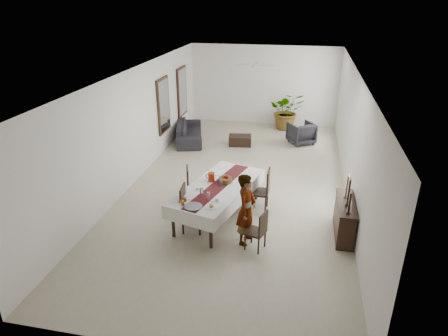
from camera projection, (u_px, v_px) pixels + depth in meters
floor at (238, 184)px, 11.55m from camera, size 6.00×12.00×0.00m
ceiling at (240, 72)px, 10.26m from camera, size 6.00×12.00×0.02m
wall_back at (264, 86)px, 16.28m from camera, size 6.00×0.02×3.20m
wall_front at (167, 267)px, 5.53m from camera, size 6.00×0.02×3.20m
wall_left at (136, 125)px, 11.46m from camera, size 0.02×12.00×3.20m
wall_right at (353, 139)px, 10.35m from camera, size 0.02×12.00×3.20m
dining_table_top at (218, 187)px, 9.58m from camera, size 1.76×2.83×0.05m
table_leg_fl at (173, 222)px, 8.93m from camera, size 0.09×0.09×0.77m
table_leg_fr at (211, 233)px, 8.53m from camera, size 0.09×0.09×0.77m
table_leg_bl at (224, 179)px, 10.96m from camera, size 0.09×0.09×0.77m
table_leg_br at (256, 186)px, 10.56m from camera, size 0.09×0.09×0.77m
tablecloth_top at (218, 186)px, 9.57m from camera, size 2.00×3.07×0.01m
tablecloth_drape_left at (195, 187)px, 9.90m from camera, size 0.76×2.73×0.33m
tablecloth_drape_right at (242, 198)px, 9.36m from camera, size 0.76×2.73×0.33m
tablecloth_drape_near at (187, 219)px, 8.48m from camera, size 1.25×0.36×0.33m
tablecloth_drape_far at (242, 171)px, 10.78m from camera, size 1.25×0.36×0.33m
table_runner at (218, 186)px, 9.56m from camera, size 1.10×2.74×0.00m
red_pitcher at (211, 177)px, 9.77m from camera, size 0.20×0.20×0.22m
pitcher_handle at (208, 176)px, 9.81m from camera, size 0.13×0.06×0.13m
wine_glass_near at (208, 196)px, 8.89m from camera, size 0.08×0.08×0.19m
wine_glass_mid at (201, 192)px, 9.08m from camera, size 0.08×0.08×0.19m
wine_glass_far at (221, 182)px, 9.55m from camera, size 0.08×0.08×0.19m
teacup_right at (217, 199)px, 8.88m from camera, size 0.10×0.10×0.07m
saucer_right at (217, 200)px, 8.89m from camera, size 0.16×0.16×0.01m
teacup_left at (198, 188)px, 9.37m from camera, size 0.10×0.10×0.07m
saucer_left at (198, 189)px, 9.38m from camera, size 0.16×0.16×0.01m
plate_near_right at (212, 207)px, 8.60m from camera, size 0.26×0.26×0.02m
bread_near_right at (212, 206)px, 8.59m from camera, size 0.10×0.10×0.10m
plate_near_left at (188, 197)px, 9.03m from camera, size 0.26×0.26×0.02m
plate_far_left at (217, 174)px, 10.20m from camera, size 0.26×0.26×0.02m
serving_tray at (193, 207)px, 8.62m from camera, size 0.39×0.39×0.02m
jam_jar_a at (183, 204)px, 8.68m from camera, size 0.07×0.07×0.08m
jam_jar_b at (180, 201)px, 8.78m from camera, size 0.07×0.07×0.08m
jam_jar_c at (185, 200)px, 8.85m from camera, size 0.07×0.07×0.08m
fruit_basket at (225, 180)px, 9.74m from camera, size 0.33×0.33×0.11m
fruit_red at (227, 177)px, 9.71m from camera, size 0.10×0.10×0.10m
fruit_green at (224, 176)px, 9.75m from camera, size 0.09×0.09×0.09m
chair_right_near_seat at (255, 232)px, 8.50m from camera, size 0.50×0.50×0.04m
chair_right_near_leg_fl at (258, 246)px, 8.39m from camera, size 0.05×0.05×0.39m
chair_right_near_leg_fr at (265, 239)px, 8.64m from camera, size 0.05×0.05×0.39m
chair_right_near_leg_bl at (245, 242)px, 8.53m from camera, size 0.05×0.05×0.39m
chair_right_near_leg_br at (252, 235)px, 8.79m from camera, size 0.05×0.05×0.39m
chair_right_near_back at (263, 224)px, 8.31m from camera, size 0.16×0.38×0.50m
chair_right_far_seat at (259, 192)px, 10.02m from camera, size 0.48×0.48×0.05m
chair_right_far_leg_fl at (265, 206)px, 9.91m from camera, size 0.05×0.05×0.47m
chair_right_far_leg_fr at (267, 198)px, 10.25m from camera, size 0.05×0.05×0.47m
chair_right_far_leg_bl at (250, 204)px, 9.99m from camera, size 0.05×0.05×0.47m
chair_right_far_leg_br at (252, 197)px, 10.33m from camera, size 0.05×0.05×0.47m
chair_right_far_back at (268, 181)px, 9.84m from camera, size 0.05×0.47×0.60m
chair_left_near_seat at (193, 211)px, 9.13m from camera, size 0.51×0.51×0.05m
chair_left_near_leg_fl at (187, 216)px, 9.43m from camera, size 0.05×0.05×0.47m
chair_left_near_leg_fr at (183, 225)px, 9.08m from camera, size 0.05×0.05×0.47m
chair_left_near_leg_bl at (203, 217)px, 9.39m from camera, size 0.05×0.05×0.47m
chair_left_near_leg_br at (200, 226)px, 9.03m from camera, size 0.05×0.05×0.47m
chair_left_near_back at (183, 198)px, 9.02m from camera, size 0.08×0.48×0.60m
chair_left_far_seat at (196, 189)px, 10.21m from camera, size 0.58×0.58×0.05m
chair_left_far_leg_fl at (189, 195)px, 10.46m from camera, size 0.06×0.06×0.45m
chair_left_far_leg_fr at (189, 201)px, 10.12m from camera, size 0.06×0.06×0.45m
chair_left_far_leg_bl at (203, 194)px, 10.50m from camera, size 0.06×0.06×0.45m
chair_left_far_leg_br at (204, 201)px, 10.16m from camera, size 0.06×0.06×0.45m
chair_left_far_back at (188, 178)px, 10.06m from camera, size 0.18×0.45×0.58m
woman at (246, 209)px, 8.58m from camera, size 0.50×0.66×1.63m
sideboard_body at (344, 219)px, 8.99m from camera, size 0.36×1.35×0.81m
sideboard_top at (346, 203)px, 8.82m from camera, size 0.39×1.40×0.03m
candlestick_near_base at (348, 213)px, 8.37m from camera, size 0.09×0.09×0.03m
candlestick_near_shaft at (350, 203)px, 8.27m from camera, size 0.04×0.04×0.45m
candlestick_near_candle at (351, 192)px, 8.17m from camera, size 0.03×0.03×0.07m
candlestick_mid_base at (347, 205)px, 8.69m from camera, size 0.09×0.09×0.03m
candlestick_mid_shaft at (349, 192)px, 8.57m from camera, size 0.04×0.04×0.58m
candlestick_mid_candle at (351, 178)px, 8.44m from camera, size 0.03×0.03×0.07m
candlestick_far_base at (346, 197)px, 9.01m from camera, size 0.09×0.09×0.03m
candlestick_far_shaft at (347, 187)px, 8.91m from camera, size 0.04×0.04×0.49m
candlestick_far_candle at (349, 175)px, 8.79m from camera, size 0.03×0.03×0.07m
sofa at (189, 132)px, 14.82m from camera, size 1.49×2.46×0.67m
armchair at (301, 133)px, 14.53m from camera, size 1.16×1.17×0.78m
coffee_table at (240, 140)px, 14.44m from camera, size 0.86×0.64×0.36m
potted_plant at (287, 111)px, 15.93m from camera, size 1.51×1.36×1.51m
mirror_frame_near at (163, 105)px, 13.42m from camera, size 0.06×1.05×1.85m
mirror_glass_near at (164, 105)px, 13.42m from camera, size 0.01×0.90×1.70m
mirror_frame_far at (182, 91)px, 15.30m from camera, size 0.06×1.05×1.85m
mirror_glass_far at (183, 92)px, 15.30m from camera, size 0.01×0.90×1.70m
fan_rod at (255, 59)px, 12.99m from camera, size 0.04×0.04×0.20m
fan_hub at (255, 65)px, 13.07m from camera, size 0.16×0.16×0.08m
fan_blade_n at (256, 63)px, 13.38m from camera, size 0.10×0.55×0.01m
fan_blade_s at (254, 67)px, 12.75m from camera, size 0.10×0.55×0.01m
fan_blade_e at (266, 66)px, 13.00m from camera, size 0.55×0.10×0.01m
fan_blade_w at (244, 65)px, 13.13m from camera, size 0.55×0.10×0.01m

